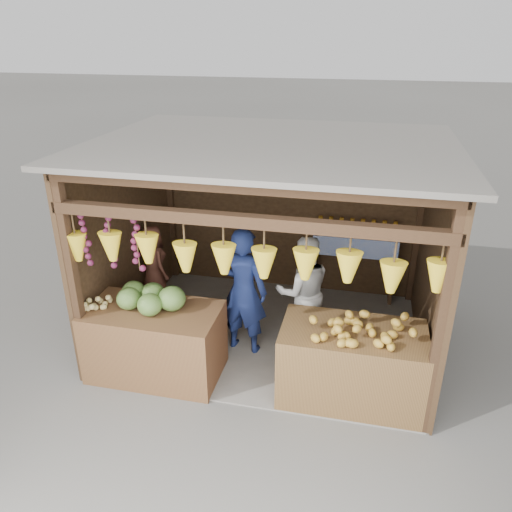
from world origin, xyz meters
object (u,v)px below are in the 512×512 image
at_px(counter_right, 351,365).
at_px(woman_standing, 303,291).
at_px(counter_left, 155,342).
at_px(vendor_seated, 154,263).
at_px(man_standing, 243,291).

bearing_deg(counter_right, woman_standing, 124.61).
height_order(counter_left, vendor_seated, vendor_seated).
xyz_separation_m(counter_left, vendor_seated, (-0.57, 1.34, 0.38)).
xyz_separation_m(counter_right, man_standing, (-1.41, 0.66, 0.41)).
distance_m(man_standing, woman_standing, 0.80).
xyz_separation_m(counter_left, counter_right, (2.32, 0.06, 0.00)).
xyz_separation_m(counter_left, man_standing, (0.91, 0.72, 0.42)).
bearing_deg(man_standing, counter_left, 46.84).
bearing_deg(woman_standing, counter_left, 12.11).
height_order(woman_standing, vendor_seated, woman_standing).
bearing_deg(counter_left, vendor_seated, 112.93).
height_order(counter_right, vendor_seated, vendor_seated).
bearing_deg(man_standing, woman_standing, -146.26).
distance_m(counter_right, man_standing, 1.61).
relative_size(woman_standing, vendor_seated, 1.39).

